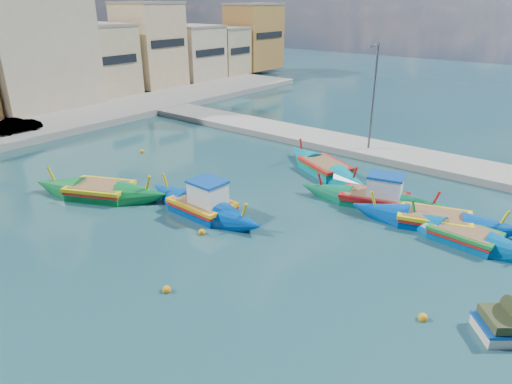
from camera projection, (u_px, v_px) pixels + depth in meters
ground at (312, 291)px, 18.15m from camera, size 160.00×160.00×0.00m
east_quay at (452, 166)px, 31.04m from camera, size 4.00×70.00×0.50m
north_townhouses at (0, 64)px, 43.54m from camera, size 83.20×7.87×10.19m
church_block at (24, 25)px, 44.97m from camera, size 10.00×10.00×19.10m
quay_street_lamp at (373, 97)px, 32.48m from camera, size 1.18×0.16×8.00m
luzzu_turquoise_cabin at (375, 199)px, 25.67m from camera, size 4.05×9.17×2.88m
luzzu_blue_cabin at (203, 207)px, 24.66m from camera, size 2.44×8.69×3.05m
luzzu_cyan_mid at (325, 169)px, 30.48m from camera, size 5.81×8.95×2.64m
luzzu_green at (100, 192)px, 26.72m from camera, size 5.72×8.89×2.76m
luzzu_blue_south at (434, 221)px, 23.30m from camera, size 4.45×8.92×2.52m
luzzu_cyan_south at (464, 237)px, 21.78m from camera, size 2.60×7.59×2.31m
mooring_buoys at (208, 226)px, 23.19m from camera, size 19.98×24.04×0.36m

